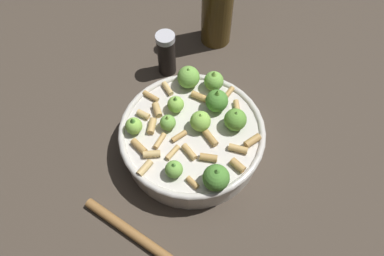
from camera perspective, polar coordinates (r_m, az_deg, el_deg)
ground_plane at (r=0.73m, az=0.00°, el=-2.78°), size 2.40×2.40×0.00m
cooking_pan at (r=0.70m, az=0.13°, el=-1.11°), size 0.26×0.26×0.11m
pepper_shaker at (r=0.80m, az=-3.74°, el=10.73°), size 0.04×0.04×0.10m
olive_oil_bottle at (r=0.83m, az=3.76°, el=17.77°), size 0.07×0.07×0.24m
wooden_spoon at (r=0.65m, az=-5.30°, el=-17.16°), size 0.20×0.19×0.02m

